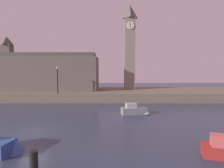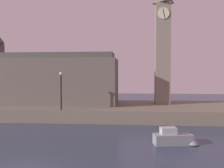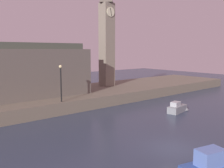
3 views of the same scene
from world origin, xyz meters
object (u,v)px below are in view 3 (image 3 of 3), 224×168
parliament_hall (15,71)px  streetlamp (61,79)px  boat_cruiser_grey (178,108)px  boat_tour_blue (217,165)px  clock_tower (107,36)px

parliament_hall → streetlamp: (3.31, -5.78, -0.73)m
streetlamp → boat_cruiser_grey: size_ratio=1.17×
boat_cruiser_grey → boat_tour_blue: 15.36m
clock_tower → streetlamp: size_ratio=3.75×
clock_tower → boat_tour_blue: (-11.58, -25.65, -9.23)m
boat_tour_blue → streetlamp: bearing=91.9°
streetlamp → boat_cruiser_grey: streetlamp is taller
clock_tower → parliament_hall: clock_tower is taller
boat_cruiser_grey → streetlamp: bearing=145.4°
clock_tower → parliament_hall: 16.31m
streetlamp → boat_tour_blue: (0.62, -18.71, -3.54)m
clock_tower → parliament_hall: (-15.50, -1.15, -4.96)m
parliament_hall → boat_tour_blue: size_ratio=3.48×
clock_tower → streetlamp: bearing=-150.4°
clock_tower → boat_cruiser_grey: 17.67m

